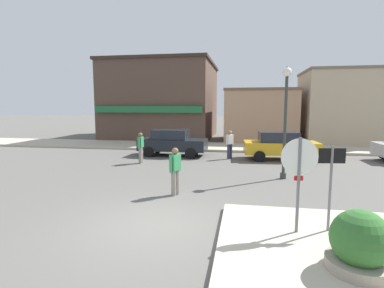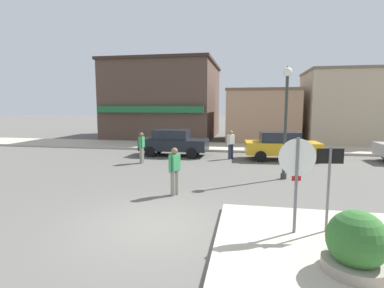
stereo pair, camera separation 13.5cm
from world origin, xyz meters
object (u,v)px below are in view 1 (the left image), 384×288
(planter, at_px, (360,247))
(pedestrian_kerb_side, at_px, (230,144))
(stop_sign, at_px, (299,173))
(lamp_post, at_px, (286,106))
(pedestrian_crossing_near, at_px, (175,170))
(one_way_sign, at_px, (331,180))
(pedestrian_crossing_far, at_px, (141,147))
(parked_car_nearest, at_px, (172,142))
(parked_car_second, at_px, (280,145))

(planter, xyz_separation_m, pedestrian_kerb_side, (-2.76, 11.50, 0.31))
(stop_sign, distance_m, lamp_post, 5.95)
(pedestrian_crossing_near, distance_m, pedestrian_kerb_side, 7.41)
(one_way_sign, height_order, lamp_post, lamp_post)
(pedestrian_crossing_near, height_order, pedestrian_crossing_far, same)
(one_way_sign, height_order, pedestrian_kerb_side, one_way_sign)
(parked_car_nearest, bearing_deg, planter, -62.78)
(stop_sign, relative_size, parked_car_second, 0.56)
(pedestrian_crossing_near, xyz_separation_m, pedestrian_kerb_side, (1.47, 7.26, 0.00))
(pedestrian_crossing_near, xyz_separation_m, pedestrian_crossing_far, (-3.04, 5.17, 0.00))
(planter, bearing_deg, pedestrian_crossing_far, 127.69)
(stop_sign, bearing_deg, parked_car_nearest, 117.12)
(planter, height_order, pedestrian_crossing_near, pedestrian_crossing_near)
(parked_car_second, height_order, pedestrian_kerb_side, pedestrian_kerb_side)
(one_way_sign, relative_size, lamp_post, 0.46)
(parked_car_second, distance_m, pedestrian_kerb_side, 2.78)
(pedestrian_kerb_side, bearing_deg, parked_car_second, 5.76)
(planter, distance_m, pedestrian_crossing_near, 5.99)
(pedestrian_crossing_near, bearing_deg, pedestrian_kerb_side, 78.57)
(one_way_sign, xyz_separation_m, lamp_post, (-0.30, 5.56, 1.63))
(stop_sign, bearing_deg, planter, -62.03)
(stop_sign, bearing_deg, lamp_post, 85.79)
(stop_sign, relative_size, pedestrian_crossing_near, 1.43)
(lamp_post, relative_size, pedestrian_kerb_side, 2.82)
(pedestrian_crossing_far, bearing_deg, lamp_post, -17.43)
(stop_sign, height_order, pedestrian_crossing_far, stop_sign)
(parked_car_second, distance_m, pedestrian_crossing_far, 7.65)
(stop_sign, bearing_deg, one_way_sign, 15.47)
(parked_car_nearest, relative_size, pedestrian_kerb_side, 2.51)
(one_way_sign, distance_m, planter, 1.85)
(stop_sign, height_order, lamp_post, lamp_post)
(parked_car_nearest, distance_m, pedestrian_crossing_far, 2.88)
(lamp_post, bearing_deg, parked_car_nearest, 140.39)
(stop_sign, distance_m, parked_car_second, 10.35)
(one_way_sign, height_order, planter, one_way_sign)
(lamp_post, distance_m, parked_car_second, 5.03)
(parked_car_nearest, xyz_separation_m, pedestrian_crossing_near, (1.99, -7.85, 0.06))
(pedestrian_kerb_side, bearing_deg, lamp_post, -60.62)
(planter, xyz_separation_m, parked_car_second, (0.00, 11.78, 0.25))
(parked_car_nearest, relative_size, pedestrian_crossing_far, 2.51)
(lamp_post, distance_m, parked_car_nearest, 7.90)
(stop_sign, xyz_separation_m, lamp_post, (0.42, 5.76, 1.44))
(pedestrian_crossing_far, bearing_deg, planter, -52.31)
(pedestrian_crossing_near, bearing_deg, one_way_sign, -31.47)
(one_way_sign, relative_size, pedestrian_kerb_side, 1.30)
(planter, distance_m, pedestrian_crossing_far, 11.89)
(parked_car_second, bearing_deg, planter, -90.02)
(pedestrian_kerb_side, bearing_deg, planter, -76.50)
(one_way_sign, bearing_deg, parked_car_nearest, 120.61)
(pedestrian_crossing_near, relative_size, pedestrian_crossing_far, 1.00)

